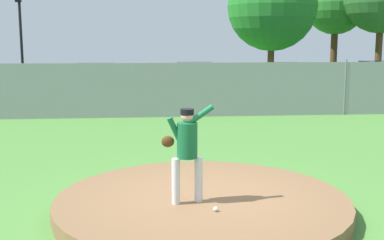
# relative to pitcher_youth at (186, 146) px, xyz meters

# --- Properties ---
(ground_plane) EXTENTS (80.00, 80.00, 0.00)m
(ground_plane) POSITION_rel_pitcher_youth_xyz_m (0.27, 6.26, -1.16)
(ground_plane) COLOR #4C8438
(asphalt_strip) EXTENTS (44.00, 7.00, 0.01)m
(asphalt_strip) POSITION_rel_pitcher_youth_xyz_m (0.27, 14.76, -1.16)
(asphalt_strip) COLOR #2B2B2D
(asphalt_strip) RESTS_ON ground_plane
(pitchers_mound) EXTENTS (4.82, 4.82, 0.24)m
(pitchers_mound) POSITION_rel_pitcher_youth_xyz_m (0.27, 0.26, -1.04)
(pitchers_mound) COLOR brown
(pitchers_mound) RESTS_ON ground_plane
(pitcher_youth) EXTENTS (0.83, 0.32, 1.56)m
(pitcher_youth) POSITION_rel_pitcher_youth_xyz_m (0.00, 0.00, 0.00)
(pitcher_youth) COLOR silver
(pitcher_youth) RESTS_ON pitchers_mound
(baseball) EXTENTS (0.07, 0.07, 0.07)m
(baseball) POSITION_rel_pitcher_youth_xyz_m (0.40, -0.45, -0.89)
(baseball) COLOR white
(baseball) RESTS_ON pitchers_mound
(chainlink_fence) EXTENTS (32.33, 0.07, 2.07)m
(chainlink_fence) POSITION_rel_pitcher_youth_xyz_m (0.27, 10.26, -0.18)
(chainlink_fence) COLOR gray
(chainlink_fence) RESTS_ON ground_plane
(parked_car_teal) EXTENTS (1.85, 4.79, 1.69)m
(parked_car_teal) POSITION_rel_pitcher_youth_xyz_m (6.04, 15.19, -0.36)
(parked_car_teal) COLOR #146066
(parked_car_teal) RESTS_ON ground_plane
(parked_car_navy) EXTENTS (1.92, 4.39, 1.73)m
(parked_car_navy) POSITION_rel_pitcher_youth_xyz_m (-3.00, 14.54, -0.34)
(parked_car_navy) COLOR #161E4C
(parked_car_navy) RESTS_ON ground_plane
(parked_car_champagne) EXTENTS (1.86, 4.02, 1.73)m
(parked_car_champagne) POSITION_rel_pitcher_youth_xyz_m (1.61, 15.17, -0.35)
(parked_car_champagne) COLOR tan
(parked_car_champagne) RESTS_ON ground_plane
(parked_car_burgundy) EXTENTS (1.98, 4.40, 1.65)m
(parked_car_burgundy) POSITION_rel_pitcher_youth_xyz_m (-5.88, 14.55, -0.37)
(parked_car_burgundy) COLOR maroon
(parked_car_burgundy) RESTS_ON ground_plane
(traffic_cone_orange) EXTENTS (0.40, 0.40, 0.55)m
(traffic_cone_orange) POSITION_rel_pitcher_youth_xyz_m (7.57, 16.00, -0.90)
(traffic_cone_orange) COLOR orange
(traffic_cone_orange) RESTS_ON asphalt_strip
(traffic_light_near) EXTENTS (0.28, 0.46, 5.56)m
(traffic_light_near) POSITION_rel_pitcher_youth_xyz_m (-7.10, 18.96, 2.59)
(traffic_light_near) COLOR black
(traffic_light_near) RESTS_ON ground_plane
(tree_tall_centre) EXTENTS (5.30, 5.30, 7.39)m
(tree_tall_centre) POSITION_rel_pitcher_youth_xyz_m (6.76, 21.73, 3.57)
(tree_tall_centre) COLOR #4C331E
(tree_tall_centre) RESTS_ON ground_plane
(tree_broad_left) EXTENTS (4.03, 4.03, 7.13)m
(tree_broad_left) POSITION_rel_pitcher_youth_xyz_m (11.77, 24.70, 3.92)
(tree_broad_left) COLOR #4C331E
(tree_broad_left) RESTS_ON ground_plane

